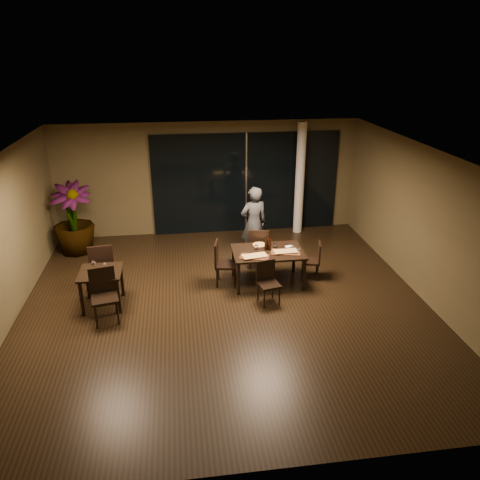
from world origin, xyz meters
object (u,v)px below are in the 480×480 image
at_px(diner, 254,223).
at_px(bottle_a, 266,243).
at_px(potted_plant, 73,219).
at_px(main_table, 268,254).
at_px(chair_side_far, 102,264).
at_px(chair_main_left, 222,261).
at_px(bottle_c, 269,242).
at_px(chair_main_far, 259,246).
at_px(chair_main_right, 314,258).
at_px(chair_side_near, 104,292).
at_px(chair_main_near, 267,280).
at_px(bottle_b, 270,245).
at_px(side_table, 101,277).

relative_size(diner, bottle_a, 5.76).
distance_m(diner, potted_plant, 4.41).
distance_m(main_table, chair_side_far, 3.47).
xyz_separation_m(main_table, chair_main_left, (-0.98, 0.07, -0.13)).
distance_m(bottle_a, bottle_c, 0.06).
height_order(main_table, bottle_c, bottle_c).
relative_size(main_table, bottle_c, 4.58).
height_order(chair_main_far, bottle_a, bottle_a).
relative_size(chair_side_far, bottle_c, 3.24).
height_order(bottle_a, bottle_c, bottle_c).
xyz_separation_m(chair_main_left, chair_main_right, (2.03, 0.03, -0.08)).
distance_m(chair_side_far, chair_side_near, 1.18).
distance_m(chair_main_near, chair_main_right, 1.49).
height_order(chair_main_far, chair_side_near, chair_side_near).
height_order(main_table, diner, diner).
height_order(chair_main_far, bottle_b, bottle_b).
distance_m(main_table, bottle_c, 0.25).
height_order(chair_main_near, bottle_b, bottle_b).
relative_size(chair_main_near, bottle_c, 2.63).
relative_size(chair_main_near, chair_side_far, 0.81).
bearing_deg(diner, bottle_a, 79.42).
bearing_deg(chair_main_far, chair_side_near, 40.52).
bearing_deg(bottle_a, main_table, -64.90).
relative_size(chair_main_right, bottle_c, 2.55).
relative_size(chair_main_right, diner, 0.47).
relative_size(potted_plant, bottle_b, 6.66).
xyz_separation_m(chair_main_far, bottle_b, (0.12, -0.71, 0.34)).
bearing_deg(bottle_c, bottle_b, -69.54).
height_order(side_table, bottle_b, bottle_b).
xyz_separation_m(chair_main_right, chair_side_far, (-4.52, 0.06, 0.12)).
relative_size(chair_main_near, bottle_a, 2.77).
height_order(diner, potted_plant, diner).
height_order(chair_main_right, diner, diner).
distance_m(chair_main_right, bottle_a, 1.17).
bearing_deg(side_table, chair_side_near, -77.83).
height_order(chair_main_near, potted_plant, potted_plant).
height_order(main_table, bottle_b, bottle_b).
height_order(chair_main_right, bottle_c, bottle_c).
xyz_separation_m(chair_side_far, bottle_b, (3.52, -0.12, 0.29)).
bearing_deg(bottle_a, potted_plant, 153.59).
bearing_deg(potted_plant, chair_side_near, -71.15).
xyz_separation_m(chair_main_right, bottle_b, (-1.00, -0.07, 0.42)).
relative_size(chair_main_far, potted_plant, 0.56).
bearing_deg(side_table, bottle_b, 8.68).
bearing_deg(chair_main_far, chair_main_left, 48.42).
height_order(chair_main_far, bottle_c, bottle_c).
distance_m(chair_side_far, bottle_b, 3.53).
height_order(diner, bottle_b, diner).
relative_size(chair_main_left, chair_main_right, 1.18).
bearing_deg(potted_plant, chair_main_far, -19.17).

